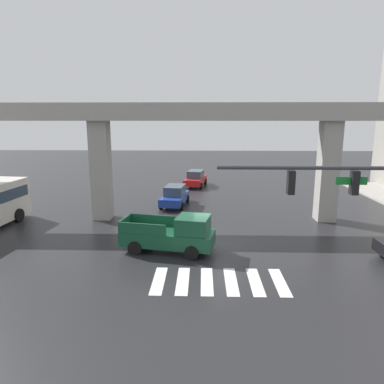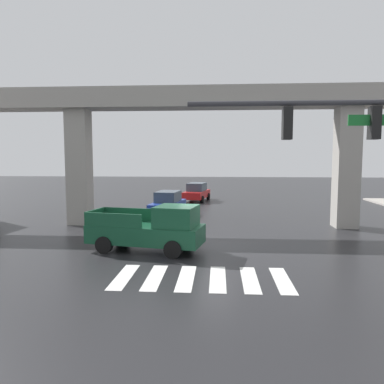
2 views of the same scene
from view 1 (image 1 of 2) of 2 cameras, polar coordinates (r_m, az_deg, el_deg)
ground_plane at (r=20.91m, az=3.81°, el=-8.47°), size 120.00×120.00×0.00m
crosswalk_stripes at (r=16.51m, az=4.41°, el=-14.28°), size 6.05×2.80×0.01m
elevated_overpass at (r=24.87m, az=3.60°, el=11.52°), size 57.55×2.08×8.30m
pickup_truck at (r=19.51m, az=-3.14°, el=-6.91°), size 5.37×2.83×2.08m
sedan_blue at (r=29.57m, az=-2.82°, el=-0.62°), size 2.39×4.50×1.72m
sedan_red at (r=38.00m, az=0.57°, el=2.22°), size 2.54×4.55×1.72m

